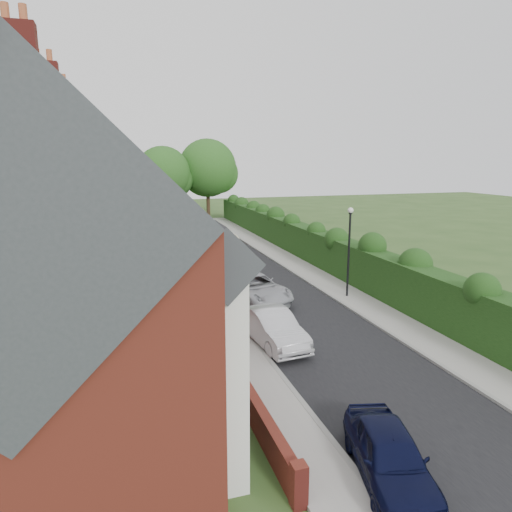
{
  "coord_description": "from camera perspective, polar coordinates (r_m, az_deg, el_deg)",
  "views": [
    {
      "loc": [
        -8.93,
        -18.31,
        7.82
      ],
      "look_at": [
        -1.24,
        6.58,
        2.2
      ],
      "focal_mm": 32.0,
      "sensor_mm": 36.0,
      "label": 1
    }
  ],
  "objects": [
    {
      "name": "hedge",
      "position": [
        33.22,
        8.73,
        1.24
      ],
      "size": [
        2.1,
        58.0,
        2.85
      ],
      "color": "#173711",
      "rests_on": "ground"
    },
    {
      "name": "car_silver_a",
      "position": [
        19.7,
        2.06,
        -8.9
      ],
      "size": [
        2.03,
        4.65,
        1.49
      ],
      "primitive_type": "imported",
      "rotation": [
        0.0,
        0.0,
        0.1
      ],
      "color": "#B8B7BD",
      "rests_on": "ground"
    },
    {
      "name": "ground",
      "position": [
        21.83,
        8.34,
        -8.96
      ],
      "size": [
        140.0,
        140.0,
        0.0
      ],
      "primitive_type": "plane",
      "color": "#2D4C1E",
      "rests_on": "ground"
    },
    {
      "name": "tree_far_right",
      "position": [
        61.65,
        -5.74,
        10.71
      ],
      "size": [
        7.98,
        7.6,
        10.31
      ],
      "color": "#332316",
      "rests_on": "ground"
    },
    {
      "name": "garden_wall_row",
      "position": [
        29.47,
        -9.65,
        -2.47
      ],
      "size": [
        0.35,
        40.35,
        1.1
      ],
      "color": "maroon",
      "rests_on": "ground"
    },
    {
      "name": "car_beige",
      "position": [
        46.15,
        -9.6,
        3.25
      ],
      "size": [
        3.49,
        6.11,
        1.61
      ],
      "primitive_type": "imported",
      "rotation": [
        0.0,
        0.0,
        0.15
      ],
      "color": "tan",
      "rests_on": "ground"
    },
    {
      "name": "horse",
      "position": [
        34.62,
        -2.33,
        0.47
      ],
      "size": [
        1.11,
        2.01,
        1.61
      ],
      "primitive_type": "imported",
      "rotation": [
        0.0,
        0.0,
        3.27
      ],
      "color": "brown",
      "rests_on": "ground"
    },
    {
      "name": "car_white",
      "position": [
        30.6,
        -2.89,
        -1.12
      ],
      "size": [
        2.74,
        5.66,
        1.59
      ],
      "primitive_type": "imported",
      "rotation": [
        0.0,
        0.0,
        -0.1
      ],
      "color": "white",
      "rests_on": "ground"
    },
    {
      "name": "car_silver_b",
      "position": [
        25.36,
        -0.34,
        -3.99
      ],
      "size": [
        3.73,
        5.93,
        1.53
      ],
      "primitive_type": "imported",
      "rotation": [
        0.0,
        0.0,
        0.23
      ],
      "color": "#ADAFB5",
      "rests_on": "ground"
    },
    {
      "name": "tree_far_left",
      "position": [
        58.76,
        -11.2,
        9.89
      ],
      "size": [
        7.14,
        6.8,
        9.29
      ],
      "color": "#332316",
      "rests_on": "ground"
    },
    {
      "name": "pavement_house_side",
      "position": [
        30.67,
        -8.02,
        -2.61
      ],
      "size": [
        1.7,
        58.0,
        0.12
      ],
      "primitive_type": "cube",
      "color": "#9A9792",
      "rests_on": "ground"
    },
    {
      "name": "car_grey",
      "position": [
        51.65,
        -10.11,
        4.12
      ],
      "size": [
        2.71,
        5.41,
        1.51
      ],
      "primitive_type": "imported",
      "rotation": [
        0.0,
        0.0,
        0.12
      ],
      "color": "slate",
      "rests_on": "ground"
    },
    {
      "name": "lamppost",
      "position": [
        25.89,
        11.58,
        1.86
      ],
      "size": [
        0.32,
        0.32,
        5.16
      ],
      "color": "black",
      "rests_on": "ground"
    },
    {
      "name": "horse_cart",
      "position": [
        36.52,
        -3.17,
        1.6
      ],
      "size": [
        1.24,
        2.74,
        1.98
      ],
      "color": "black",
      "rests_on": "ground"
    },
    {
      "name": "car_black",
      "position": [
        55.36,
        -9.78,
        4.69
      ],
      "size": [
        2.48,
        4.79,
        1.56
      ],
      "primitive_type": "imported",
      "rotation": [
        0.0,
        0.0,
        0.15
      ],
      "color": "black",
      "rests_on": "ground"
    },
    {
      "name": "car_green",
      "position": [
        35.84,
        -6.32,
        0.68
      ],
      "size": [
        2.65,
        4.56,
        1.46
      ],
      "primitive_type": "imported",
      "rotation": [
        0.0,
        0.0,
        0.23
      ],
      "color": "black",
      "rests_on": "ground"
    },
    {
      "name": "tree_far_back",
      "position": [
        61.4,
        -17.15,
        10.52
      ],
      "size": [
        8.4,
        8.0,
        10.82
      ],
      "color": "#332316",
      "rests_on": "ground"
    },
    {
      "name": "kerb_hedge_side",
      "position": [
        32.42,
        4.1,
        -1.7
      ],
      "size": [
        0.18,
        58.0,
        0.13
      ],
      "primitive_type": "cube",
      "color": "gray",
      "rests_on": "ground"
    },
    {
      "name": "pavement_hedge_side",
      "position": [
        32.81,
        5.81,
        -1.57
      ],
      "size": [
        2.2,
        58.0,
        0.12
      ],
      "primitive_type": "cube",
      "color": "#9A9792",
      "rests_on": "ground"
    },
    {
      "name": "road",
      "position": [
        31.49,
        -1.09,
        -2.19
      ],
      "size": [
        6.0,
        58.0,
        0.02
      ],
      "primitive_type": "cube",
      "color": "black",
      "rests_on": "ground"
    },
    {
      "name": "kerb_house_side",
      "position": [
        30.8,
        -6.55,
        -2.5
      ],
      "size": [
        0.18,
        58.0,
        0.13
      ],
      "primitive_type": "cube",
      "color": "gray",
      "rests_on": "ground"
    },
    {
      "name": "terrace_row",
      "position": [
        28.56,
        -21.0,
        4.63
      ],
      "size": [
        9.05,
        40.5,
        11.5
      ],
      "color": "#9C3727",
      "rests_on": "ground"
    },
    {
      "name": "car_red",
      "position": [
        38.53,
        -6.84,
        1.52
      ],
      "size": [
        2.24,
        4.77,
        1.51
      ],
      "primitive_type": "imported",
      "rotation": [
        0.0,
        0.0,
        0.14
      ],
      "color": "maroon",
      "rests_on": "ground"
    },
    {
      "name": "car_navy",
      "position": [
        12.67,
        16.33,
        -22.74
      ],
      "size": [
        2.5,
        4.21,
        1.34
      ],
      "primitive_type": "imported",
      "rotation": [
        0.0,
        0.0,
        -0.25
      ],
      "color": "black",
      "rests_on": "ground"
    }
  ]
}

